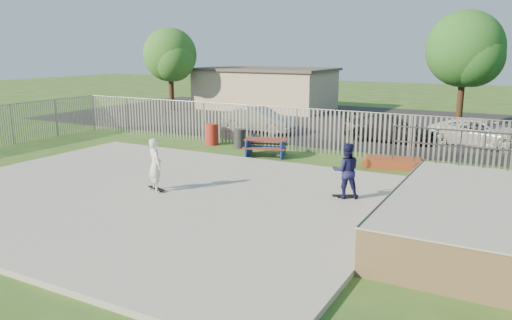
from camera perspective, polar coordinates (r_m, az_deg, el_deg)
The scene contains 19 objects.
ground at distance 16.49m, azimuth -11.65°, elevation -4.08°, with size 120.00×120.00×0.00m, color #28521C.
concrete_slab at distance 16.47m, azimuth -11.66°, elevation -3.83°, with size 15.00×12.00×0.15m, color #999994.
quarter_pipe at distance 13.66m, azimuth 23.92°, elevation -5.99°, with size 5.50×7.05×2.19m.
fence at distance 19.35m, azimuth -0.71°, elevation 1.70°, with size 26.04×16.02×2.00m.
picnic_table at distance 22.09m, azimuth 1.13°, elevation 1.47°, with size 2.22×2.01×0.78m.
funbox at distance 20.65m, azimuth 15.38°, elevation -0.33°, with size 2.15×1.39×0.40m.
trash_bin_red at distance 24.77m, azimuth -5.04°, elevation 2.95°, with size 0.63×0.63×1.05m, color maroon.
trash_bin_grey at distance 23.91m, azimuth -1.88°, elevation 2.48°, with size 0.55×0.55×0.92m, color #272729.
parking_lot at distance 32.97m, azimuth 10.18°, elevation 4.30°, with size 40.00×18.00×0.02m, color black.
car_silver at distance 28.26m, azimuth 0.37°, elevation 4.60°, with size 1.49×4.28×1.41m, color #9E9EA3.
car_dark at distance 26.38m, azimuth 14.96°, elevation 3.53°, with size 1.88×4.63×1.34m, color black.
car_white at distance 26.43m, azimuth 24.38°, elevation 2.83°, with size 2.22×4.81×1.34m, color silver.
building at distance 39.60m, azimuth 1.05°, elevation 8.19°, with size 10.40×6.40×3.20m.
tree_left at distance 39.13m, azimuth -9.80°, elevation 11.74°, with size 4.04×4.04×6.23m.
tree_mid at distance 32.26m, azimuth 22.76°, elevation 11.60°, with size 4.46×4.46×6.88m.
skateboard_a at distance 15.74m, azimuth 10.14°, elevation -4.11°, with size 0.80×0.55×0.08m.
skateboard_b at distance 16.59m, azimuth -11.31°, elevation -3.29°, with size 0.82×0.47×0.08m.
skater_navy at distance 15.52m, azimuth 10.26°, elevation -1.21°, with size 0.84×0.65×1.72m, color #151643.
skater_white at distance 16.38m, azimuth -11.44°, elevation -0.52°, with size 0.63×0.41×1.72m, color silver.
Camera 1 is at (10.34, -11.96, 4.66)m, focal length 35.00 mm.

